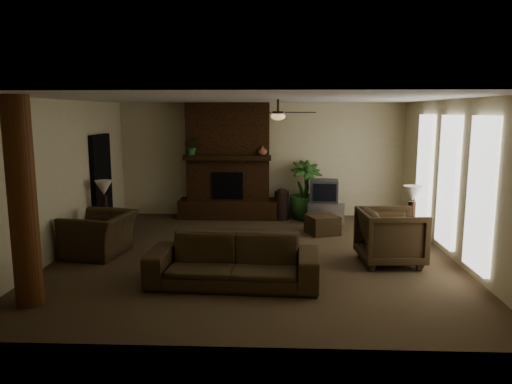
{
  "coord_description": "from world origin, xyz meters",
  "views": [
    {
      "loc": [
        0.38,
        -8.49,
        2.58
      ],
      "look_at": [
        0.0,
        0.4,
        1.1
      ],
      "focal_mm": 33.91,
      "sensor_mm": 36.0,
      "label": 1
    }
  ],
  "objects_px": {
    "ottoman": "(322,225)",
    "armchair_left": "(99,227)",
    "log_column": "(23,203)",
    "floor_vase": "(282,202)",
    "coffee_table": "(233,237)",
    "side_table_left": "(107,224)",
    "side_table_right": "(409,234)",
    "sofa": "(233,252)",
    "armchair_right": "(391,234)",
    "lamp_left": "(104,190)",
    "floor_plant": "(305,203)",
    "tv_stand": "(325,212)",
    "lamp_right": "(412,196)"
  },
  "relations": [
    {
      "from": "armchair_left",
      "to": "side_table_right",
      "type": "distance_m",
      "value": 5.8
    },
    {
      "from": "tv_stand",
      "to": "side_table_right",
      "type": "xyz_separation_m",
      "value": [
        1.39,
        -2.16,
        0.03
      ]
    },
    {
      "from": "armchair_left",
      "to": "floor_plant",
      "type": "height_order",
      "value": "armchair_left"
    },
    {
      "from": "sofa",
      "to": "armchair_left",
      "type": "relative_size",
      "value": 2.15
    },
    {
      "from": "side_table_right",
      "to": "sofa",
      "type": "bearing_deg",
      "value": -146.49
    },
    {
      "from": "ottoman",
      "to": "armchair_right",
      "type": "bearing_deg",
      "value": -64.31
    },
    {
      "from": "floor_plant",
      "to": "lamp_right",
      "type": "xyz_separation_m",
      "value": [
        1.88,
        -2.45,
        0.61
      ]
    },
    {
      "from": "tv_stand",
      "to": "side_table_right",
      "type": "relative_size",
      "value": 1.55
    },
    {
      "from": "side_table_right",
      "to": "lamp_right",
      "type": "height_order",
      "value": "lamp_right"
    },
    {
      "from": "floor_vase",
      "to": "lamp_right",
      "type": "relative_size",
      "value": 1.18
    },
    {
      "from": "ottoman",
      "to": "side_table_right",
      "type": "distance_m",
      "value": 1.86
    },
    {
      "from": "side_table_left",
      "to": "sofa",
      "type": "bearing_deg",
      "value": -42.97
    },
    {
      "from": "lamp_right",
      "to": "floor_plant",
      "type": "bearing_deg",
      "value": 127.48
    },
    {
      "from": "log_column",
      "to": "ottoman",
      "type": "xyz_separation_m",
      "value": [
        4.32,
        4.02,
        -1.2
      ]
    },
    {
      "from": "tv_stand",
      "to": "side_table_left",
      "type": "xyz_separation_m",
      "value": [
        -4.69,
        -1.57,
        0.03
      ]
    },
    {
      "from": "armchair_right",
      "to": "tv_stand",
      "type": "distance_m",
      "value": 3.25
    },
    {
      "from": "log_column",
      "to": "side_table_right",
      "type": "relative_size",
      "value": 5.09
    },
    {
      "from": "coffee_table",
      "to": "armchair_left",
      "type": "bearing_deg",
      "value": 178.96
    },
    {
      "from": "coffee_table",
      "to": "sofa",
      "type": "bearing_deg",
      "value": -84.54
    },
    {
      "from": "ottoman",
      "to": "lamp_left",
      "type": "distance_m",
      "value": 4.62
    },
    {
      "from": "side_table_left",
      "to": "coffee_table",
      "type": "bearing_deg",
      "value": -25.25
    },
    {
      "from": "log_column",
      "to": "floor_vase",
      "type": "distance_m",
      "value": 6.46
    },
    {
      "from": "armchair_right",
      "to": "floor_vase",
      "type": "distance_m",
      "value": 3.84
    },
    {
      "from": "lamp_right",
      "to": "floor_vase",
      "type": "bearing_deg",
      "value": 136.22
    },
    {
      "from": "coffee_table",
      "to": "armchair_right",
      "type": "bearing_deg",
      "value": -5.6
    },
    {
      "from": "tv_stand",
      "to": "floor_plant",
      "type": "distance_m",
      "value": 0.58
    },
    {
      "from": "ottoman",
      "to": "side_table_right",
      "type": "relative_size",
      "value": 1.09
    },
    {
      "from": "coffee_table",
      "to": "tv_stand",
      "type": "distance_m",
      "value": 3.46
    },
    {
      "from": "log_column",
      "to": "lamp_left",
      "type": "relative_size",
      "value": 4.31
    },
    {
      "from": "armchair_right",
      "to": "lamp_left",
      "type": "relative_size",
      "value": 1.61
    },
    {
      "from": "ottoman",
      "to": "coffee_table",
      "type": "bearing_deg",
      "value": -135.3
    },
    {
      "from": "armchair_right",
      "to": "ottoman",
      "type": "xyz_separation_m",
      "value": [
        -0.97,
        2.01,
        -0.32
      ]
    },
    {
      "from": "side_table_left",
      "to": "floor_plant",
      "type": "bearing_deg",
      "value": 24.26
    },
    {
      "from": "coffee_table",
      "to": "side_table_left",
      "type": "bearing_deg",
      "value": 154.75
    },
    {
      "from": "sofa",
      "to": "lamp_left",
      "type": "relative_size",
      "value": 3.91
    },
    {
      "from": "ottoman",
      "to": "sofa",
      "type": "bearing_deg",
      "value": -117.47
    },
    {
      "from": "floor_vase",
      "to": "floor_plant",
      "type": "height_order",
      "value": "floor_plant"
    },
    {
      "from": "ottoman",
      "to": "armchair_left",
      "type": "bearing_deg",
      "value": -157.95
    },
    {
      "from": "ottoman",
      "to": "log_column",
      "type": "bearing_deg",
      "value": -137.08
    },
    {
      "from": "floor_plant",
      "to": "lamp_right",
      "type": "height_order",
      "value": "lamp_right"
    },
    {
      "from": "ottoman",
      "to": "floor_plant",
      "type": "distance_m",
      "value": 1.5
    },
    {
      "from": "sofa",
      "to": "floor_plant",
      "type": "bearing_deg",
      "value": 76.82
    },
    {
      "from": "floor_plant",
      "to": "side_table_left",
      "type": "bearing_deg",
      "value": -155.74
    },
    {
      "from": "lamp_left",
      "to": "lamp_right",
      "type": "relative_size",
      "value": 1.0
    },
    {
      "from": "log_column",
      "to": "armchair_right",
      "type": "xyz_separation_m",
      "value": [
        5.29,
        2.0,
        -0.88
      ]
    },
    {
      "from": "tv_stand",
      "to": "floor_plant",
      "type": "xyz_separation_m",
      "value": [
        -0.46,
        0.33,
        0.15
      ]
    },
    {
      "from": "tv_stand",
      "to": "floor_plant",
      "type": "relative_size",
      "value": 0.6
    },
    {
      "from": "log_column",
      "to": "ottoman",
      "type": "bearing_deg",
      "value": 42.92
    },
    {
      "from": "armchair_right",
      "to": "floor_plant",
      "type": "height_order",
      "value": "armchair_right"
    },
    {
      "from": "sofa",
      "to": "floor_plant",
      "type": "relative_size",
      "value": 1.8
    }
  ]
}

